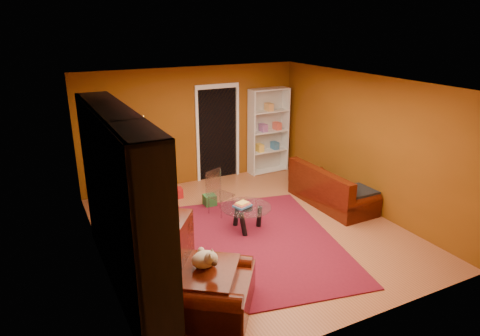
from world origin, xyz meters
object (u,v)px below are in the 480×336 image
dog (204,259)px  acrylic_chair (221,196)px  sofa (332,185)px  gift_box_green (210,200)px  rug (245,244)px  armchair (208,277)px  gift_box_red (177,193)px  coffee_table (246,218)px  christmas_tree (147,166)px  white_bookshelf (268,131)px  gift_box_teal (163,198)px  media_unit (122,202)px

dog → acrylic_chair: bearing=7.5°
sofa → gift_box_green: bearing=64.3°
rug → armchair: armchair is taller
sofa → gift_box_red: bearing=56.3°
coffee_table → acrylic_chair: 0.82m
christmas_tree → armchair: 3.33m
gift_box_green → rug: bearing=-92.7°
acrylic_chair → white_bookshelf: bearing=16.6°
dog → coffee_table: bearing=-5.6°
rug → gift_box_teal: gift_box_teal is taller
gift_box_teal → gift_box_green: bearing=-30.6°
media_unit → gift_box_teal: size_ratio=11.68×
gift_box_green → dog: dog is taller
christmas_tree → coffee_table: (1.31, -1.56, -0.70)m
rug → christmas_tree: 2.45m
rug → christmas_tree: bearing=117.5°
christmas_tree → gift_box_red: (0.68, 0.38, -0.83)m
gift_box_teal → gift_box_red: (0.38, 0.20, -0.04)m
christmas_tree → gift_box_red: size_ratio=9.32×
gift_box_red → white_bookshelf: 2.75m
media_unit → coffee_table: bearing=15.7°
media_unit → dog: bearing=-53.3°
christmas_tree → gift_box_red: 1.14m
christmas_tree → gift_box_green: bearing=-15.4°
gift_box_red → sofa: sofa is taller
white_bookshelf → christmas_tree: bearing=-165.2°
media_unit → gift_box_red: (1.60, 2.60, -1.13)m
christmas_tree → gift_box_teal: 0.87m
rug → gift_box_green: 1.71m
rug → acrylic_chair: size_ratio=4.52×
gift_box_teal → coffee_table: 2.01m
rug → gift_box_red: 2.42m
rug → white_bookshelf: white_bookshelf is taller
sofa → acrylic_chair: sofa is taller
white_bookshelf → rug: bearing=-127.7°
armchair → sofa: bearing=-25.1°
christmas_tree → coffee_table: bearing=-50.1°
gift_box_teal → sofa: sofa is taller
christmas_tree → acrylic_chair: size_ratio=2.48×
gift_box_teal → rug: bearing=-71.3°
white_bookshelf → armchair: white_bookshelf is taller
christmas_tree → sofa: bearing=-21.5°
sofa → coffee_table: size_ratio=2.13×
christmas_tree → gift_box_red: christmas_tree is taller
rug → dog: bearing=-134.9°
gift_box_teal → armchair: (-0.45, -3.47, 0.33)m
gift_box_teal → gift_box_green: gift_box_teal is taller
coffee_table → gift_box_red: bearing=107.8°
christmas_tree → armchair: bearing=-92.4°
sofa → acrylic_chair: 2.28m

